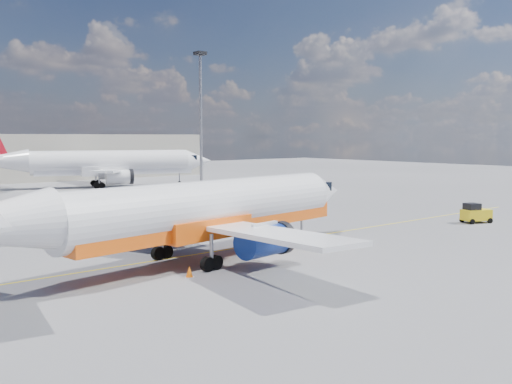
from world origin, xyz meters
TOP-DOWN VIEW (x-y plane):
  - ground at (0.00, 0.00)m, footprint 240.00×240.00m
  - taxi_line at (0.00, 3.00)m, footprint 70.00×0.15m
  - terminal_main at (5.00, 75.00)m, footprint 70.00×14.00m
  - main_jet at (-5.39, 1.02)m, footprint 31.23×24.40m
  - second_jet at (12.52, 53.02)m, footprint 34.83×26.45m
  - gse_tug at (22.41, -1.36)m, footprint 2.78×2.26m
  - traffic_cone at (-7.83, -1.92)m, footprint 0.46×0.46m
  - floodlight_mast at (20.85, 39.36)m, footprint 1.41×1.41m

SIDE VIEW (x-z plane):
  - ground at x=0.00m, z-range 0.00..0.00m
  - taxi_line at x=0.00m, z-range 0.00..0.01m
  - traffic_cone at x=-7.83m, z-range -0.01..0.63m
  - gse_tug at x=22.41m, z-range -0.05..1.71m
  - main_jet at x=-5.39m, z-range -1.57..7.87m
  - second_jet at x=12.52m, z-range -1.76..8.81m
  - terminal_main at x=5.00m, z-range 0.00..8.00m
  - floodlight_mast at x=20.85m, z-range 1.92..21.22m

